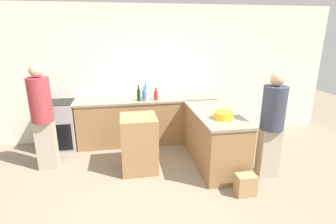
% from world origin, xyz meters
% --- Properties ---
extents(ground_plane, '(14.00, 14.00, 0.00)m').
position_xyz_m(ground_plane, '(0.00, 0.00, 0.00)').
color(ground_plane, gray).
extents(wall_back, '(8.00, 0.06, 2.70)m').
position_xyz_m(wall_back, '(0.00, 2.22, 1.35)').
color(wall_back, silver).
rests_on(wall_back, ground_plane).
extents(counter_back, '(2.74, 0.62, 0.91)m').
position_xyz_m(counter_back, '(0.00, 1.89, 0.46)').
color(counter_back, olive).
rests_on(counter_back, ground_plane).
extents(counter_peninsula, '(0.69, 1.63, 0.91)m').
position_xyz_m(counter_peninsula, '(1.03, 0.80, 0.46)').
color(counter_peninsula, olive).
rests_on(counter_peninsula, ground_plane).
extents(range_oven, '(0.67, 0.60, 0.92)m').
position_xyz_m(range_oven, '(-1.71, 1.89, 0.46)').
color(range_oven, '#99999E').
rests_on(range_oven, ground_plane).
extents(island_table, '(0.57, 0.60, 0.91)m').
position_xyz_m(island_table, '(-0.24, 0.78, 0.46)').
color(island_table, '#997047').
rests_on(island_table, ground_plane).
extents(mixing_bowl, '(0.29, 0.29, 0.11)m').
position_xyz_m(mixing_bowl, '(1.03, 0.46, 0.97)').
color(mixing_bowl, yellow).
rests_on(mixing_bowl, counter_peninsula).
extents(water_bottle_blue, '(0.06, 0.06, 0.28)m').
position_xyz_m(water_bottle_blue, '(0.00, 2.07, 1.02)').
color(water_bottle_blue, '#386BB7').
rests_on(water_bottle_blue, counter_back).
extents(wine_bottle_dark, '(0.06, 0.06, 0.31)m').
position_xyz_m(wine_bottle_dark, '(-0.16, 1.76, 1.03)').
color(wine_bottle_dark, black).
rests_on(wine_bottle_dark, counter_back).
extents(dish_soap_bottle, '(0.08, 0.08, 0.25)m').
position_xyz_m(dish_soap_bottle, '(-0.04, 1.87, 1.01)').
color(dish_soap_bottle, '#338CBF').
rests_on(dish_soap_bottle, counter_back).
extents(hot_sauce_bottle, '(0.08, 0.08, 0.24)m').
position_xyz_m(hot_sauce_bottle, '(0.17, 1.77, 1.01)').
color(hot_sauce_bottle, red).
rests_on(hot_sauce_bottle, counter_back).
extents(vinegar_bottle_clear, '(0.07, 0.07, 0.26)m').
position_xyz_m(vinegar_bottle_clear, '(-0.01, 1.72, 1.02)').
color(vinegar_bottle_clear, silver).
rests_on(vinegar_bottle_clear, counter_back).
extents(person_by_range, '(0.33, 0.33, 1.72)m').
position_xyz_m(person_by_range, '(-1.73, 1.08, 0.94)').
color(person_by_range, '#ADA38E').
rests_on(person_by_range, ground_plane).
extents(person_at_peninsula, '(0.35, 0.35, 1.64)m').
position_xyz_m(person_at_peninsula, '(1.71, 0.23, 0.89)').
color(person_at_peninsula, '#ADA38E').
rests_on(person_at_peninsula, ground_plane).
extents(paper_bag, '(0.28, 0.19, 0.30)m').
position_xyz_m(paper_bag, '(1.16, -0.19, 0.15)').
color(paper_bag, '#A88456').
rests_on(paper_bag, ground_plane).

